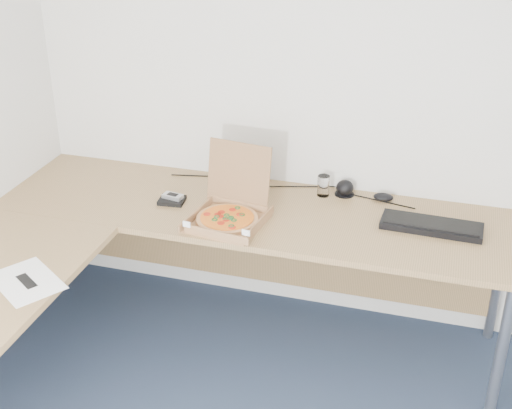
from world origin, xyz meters
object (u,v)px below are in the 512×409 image
(drinking_glass, at_px, (323,186))
(keyboard, at_px, (431,226))
(desk, at_px, (156,248))
(pizza_box, at_px, (228,214))
(wallet, at_px, (172,200))

(drinking_glass, distance_m, keyboard, 0.58)
(desk, distance_m, pizza_box, 0.37)
(drinking_glass, bearing_deg, desk, -132.95)
(keyboard, bearing_deg, drinking_glass, 162.10)
(drinking_glass, relative_size, keyboard, 0.23)
(drinking_glass, xyz_separation_m, keyboard, (0.55, -0.20, -0.04))
(desk, relative_size, pizza_box, 6.69)
(desk, relative_size, wallet, 20.18)
(pizza_box, height_order, wallet, pizza_box)
(pizza_box, height_order, keyboard, pizza_box)
(pizza_box, distance_m, drinking_glass, 0.54)
(pizza_box, xyz_separation_m, keyboard, (0.92, 0.20, -0.02))
(desk, distance_m, wallet, 0.39)
(desk, height_order, pizza_box, pizza_box)
(desk, relative_size, keyboard, 5.46)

